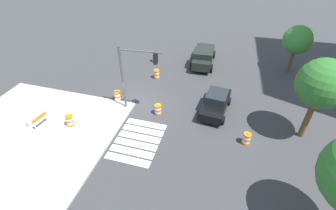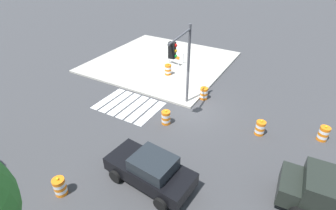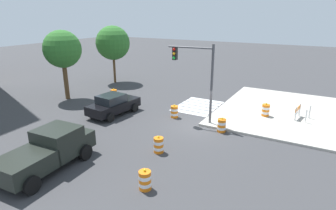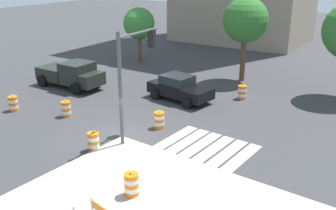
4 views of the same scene
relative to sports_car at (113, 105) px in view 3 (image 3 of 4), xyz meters
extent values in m
plane|color=#38383A|center=(1.11, -6.73, -0.81)|extent=(120.00, 120.00, 0.00)
cube|color=#ADA89E|center=(7.11, -12.73, -0.74)|extent=(12.00, 12.00, 0.15)
cube|color=silver|center=(3.24, -4.93, -0.80)|extent=(0.60, 3.20, 0.02)
cube|color=silver|center=(3.99, -4.93, -0.80)|extent=(0.60, 3.20, 0.02)
cube|color=silver|center=(4.74, -4.93, -0.80)|extent=(0.60, 3.20, 0.02)
cube|color=silver|center=(5.49, -4.93, -0.80)|extent=(0.60, 3.20, 0.02)
cube|color=silver|center=(6.24, -4.93, -0.80)|extent=(0.60, 3.20, 0.02)
cube|color=silver|center=(6.99, -4.93, -0.80)|extent=(0.60, 3.20, 0.02)
cube|color=black|center=(0.06, -0.01, -0.13)|extent=(4.45, 2.21, 0.70)
cube|color=#1E2328|center=(-0.19, 0.02, 0.52)|extent=(2.03, 1.76, 0.60)
cylinder|color=black|center=(1.49, 0.82, -0.48)|extent=(0.68, 0.30, 0.66)
cylinder|color=black|center=(1.32, -1.07, -0.48)|extent=(0.68, 0.30, 0.66)
cylinder|color=black|center=(-1.20, 1.06, -0.48)|extent=(0.68, 0.30, 0.66)
cylinder|color=black|center=(-1.37, -0.83, -0.48)|extent=(0.68, 0.30, 0.66)
cube|color=black|center=(-9.25, -2.43, 0.06)|extent=(2.61, 2.14, 0.90)
cube|color=black|center=(-7.15, -2.32, 0.36)|extent=(2.01, 2.10, 1.50)
cube|color=black|center=(-6.06, -2.25, 0.06)|extent=(1.50, 1.98, 0.90)
cylinder|color=black|center=(-6.41, -1.25, -0.39)|extent=(0.86, 0.35, 0.84)
cylinder|color=black|center=(-6.30, -3.29, -0.39)|extent=(0.86, 0.35, 0.84)
cylinder|color=black|center=(-9.81, -1.44, -0.39)|extent=(0.86, 0.35, 0.84)
cylinder|color=black|center=(-9.69, -3.48, -0.39)|extent=(0.86, 0.35, 0.84)
cylinder|color=orange|center=(0.89, -8.48, -0.72)|extent=(0.56, 0.56, 0.18)
cylinder|color=white|center=(0.89, -8.48, -0.54)|extent=(0.56, 0.56, 0.18)
cylinder|color=orange|center=(0.89, -8.48, -0.36)|extent=(0.56, 0.56, 0.18)
cylinder|color=white|center=(0.89, -8.48, -0.18)|extent=(0.56, 0.56, 0.18)
cylinder|color=orange|center=(0.89, -8.48, 0.00)|extent=(0.56, 0.56, 0.18)
sphere|color=yellow|center=(0.89, -8.48, 0.15)|extent=(0.12, 0.12, 0.12)
cylinder|color=orange|center=(-6.98, -7.63, -0.72)|extent=(0.56, 0.56, 0.18)
cylinder|color=white|center=(-6.98, -7.63, -0.54)|extent=(0.56, 0.56, 0.18)
cylinder|color=orange|center=(-6.98, -7.63, -0.36)|extent=(0.56, 0.56, 0.18)
cylinder|color=white|center=(-6.98, -7.63, -0.18)|extent=(0.56, 0.56, 0.18)
cylinder|color=orange|center=(-6.98, -7.63, 0.00)|extent=(0.56, 0.56, 0.18)
sphere|color=yellow|center=(-6.98, -7.63, 0.15)|extent=(0.12, 0.12, 0.12)
cylinder|color=orange|center=(3.21, 2.64, -0.72)|extent=(0.56, 0.56, 0.18)
cylinder|color=white|center=(3.21, 2.64, -0.54)|extent=(0.56, 0.56, 0.18)
cylinder|color=orange|center=(3.21, 2.64, -0.36)|extent=(0.56, 0.56, 0.18)
cylinder|color=white|center=(3.21, 2.64, -0.18)|extent=(0.56, 0.56, 0.18)
cylinder|color=orange|center=(3.21, 2.64, 0.00)|extent=(0.56, 0.56, 0.18)
sphere|color=yellow|center=(3.21, 2.64, 0.15)|extent=(0.12, 0.12, 0.12)
cylinder|color=orange|center=(-3.67, -6.34, -0.72)|extent=(0.56, 0.56, 0.18)
cylinder|color=white|center=(-3.67, -6.34, -0.54)|extent=(0.56, 0.56, 0.18)
cylinder|color=orange|center=(-3.67, -6.34, -0.36)|extent=(0.56, 0.56, 0.18)
cylinder|color=white|center=(-3.67, -6.34, -0.18)|extent=(0.56, 0.56, 0.18)
cylinder|color=orange|center=(-3.67, -6.34, 0.00)|extent=(0.56, 0.56, 0.18)
sphere|color=yellow|center=(-3.67, -6.34, 0.15)|extent=(0.12, 0.12, 0.12)
cylinder|color=orange|center=(1.76, -4.45, -0.72)|extent=(0.56, 0.56, 0.18)
cylinder|color=white|center=(1.76, -4.45, -0.54)|extent=(0.56, 0.56, 0.18)
cylinder|color=orange|center=(1.76, -4.45, -0.36)|extent=(0.56, 0.56, 0.18)
cylinder|color=white|center=(1.76, -4.45, -0.18)|extent=(0.56, 0.56, 0.18)
cylinder|color=orange|center=(1.76, -4.45, 0.00)|extent=(0.56, 0.56, 0.18)
sphere|color=yellow|center=(1.76, -4.45, 0.15)|extent=(0.12, 0.12, 0.12)
cylinder|color=orange|center=(5.08, -10.48, -0.57)|extent=(0.56, 0.56, 0.18)
cylinder|color=white|center=(5.08, -10.48, -0.39)|extent=(0.56, 0.56, 0.18)
cylinder|color=orange|center=(5.08, -10.48, -0.21)|extent=(0.56, 0.56, 0.18)
cylinder|color=white|center=(5.08, -10.48, -0.03)|extent=(0.56, 0.56, 0.18)
cylinder|color=orange|center=(5.08, -10.48, 0.15)|extent=(0.56, 0.56, 0.18)
sphere|color=yellow|center=(5.08, -10.48, 0.30)|extent=(0.12, 0.12, 0.12)
cube|color=silver|center=(5.16, -12.56, -0.16)|extent=(0.08, 0.08, 1.00)
cube|color=silver|center=(5.06, -13.25, -0.16)|extent=(0.08, 0.08, 1.00)
cube|color=silver|center=(6.25, -12.73, -0.16)|extent=(0.08, 0.08, 1.00)
cube|color=silver|center=(6.14, -13.42, -0.16)|extent=(0.08, 0.08, 1.00)
cube|color=orange|center=(5.71, -12.62, 0.09)|extent=(1.29, 0.24, 0.28)
cube|color=white|center=(5.71, -12.62, -0.21)|extent=(1.29, 0.24, 0.20)
cylinder|color=#4C4C51|center=(1.71, -7.33, 2.09)|extent=(0.18, 0.18, 5.50)
cylinder|color=#4C4C51|center=(1.56, -5.74, 4.54)|extent=(0.42, 3.20, 0.12)
cube|color=black|center=(1.46, -4.62, 4.09)|extent=(0.38, 0.31, 0.90)
sphere|color=red|center=(1.27, -4.64, 4.39)|extent=(0.20, 0.20, 0.20)
sphere|color=#F2A514|center=(1.27, -4.64, 4.09)|extent=(0.20, 0.20, 0.20)
sphere|color=green|center=(1.27, -4.64, 3.79)|extent=(0.20, 0.20, 0.20)
cylinder|color=brown|center=(1.27, 6.53, 0.89)|extent=(0.40, 0.40, 3.40)
sphere|color=#2D6B28|center=(1.27, 6.53, 3.74)|extent=(3.31, 3.31, 3.31)
cylinder|color=brown|center=(8.50, 6.88, 0.76)|extent=(0.26, 0.26, 3.14)
sphere|color=#2D6B28|center=(8.50, 6.88, 3.63)|extent=(3.73, 3.73, 3.73)
camera|label=1|loc=(16.86, 0.73, 12.22)|focal=26.57mm
camera|label=2|loc=(-4.93, 6.91, 9.02)|focal=27.30mm
camera|label=3|loc=(-15.96, -13.87, 6.75)|focal=30.05mm
camera|label=4|loc=(13.93, -20.13, 7.76)|focal=42.12mm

